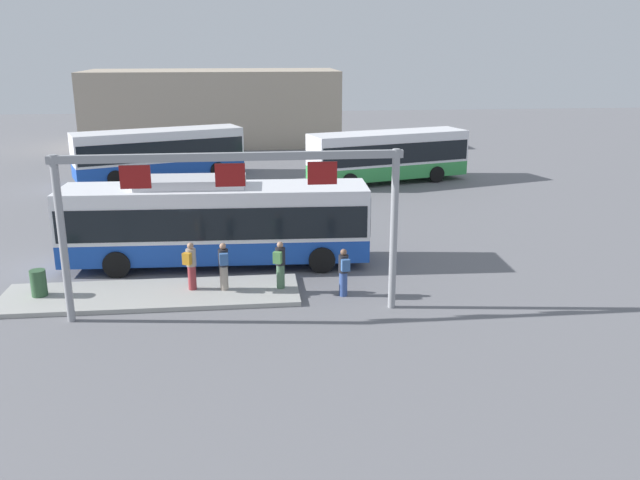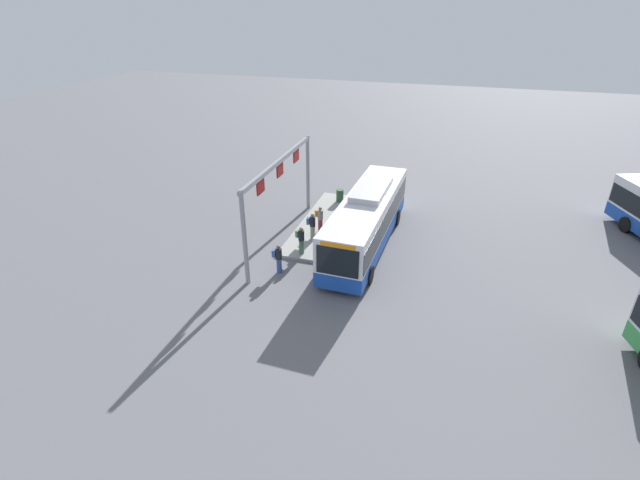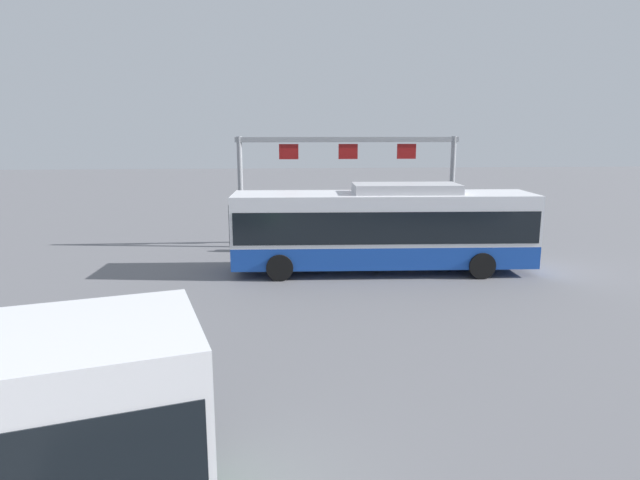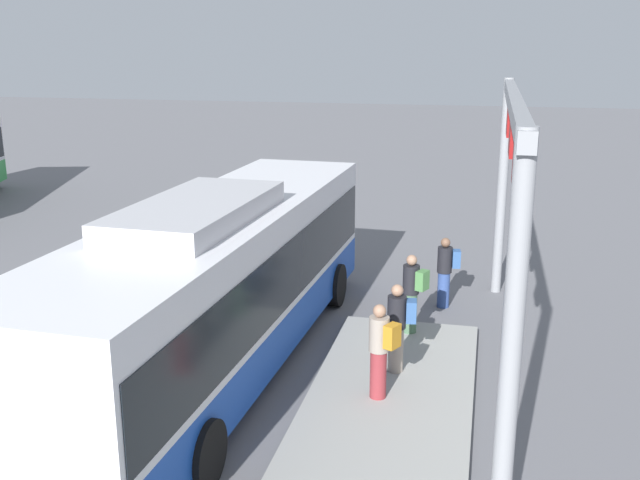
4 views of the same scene
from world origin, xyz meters
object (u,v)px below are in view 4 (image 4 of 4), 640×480
at_px(person_waiting_near, 446,270).
at_px(person_waiting_far, 380,349).
at_px(person_waiting_mid, 398,326).
at_px(person_boarding, 412,292).
at_px(bus_main, 220,279).

distance_m(person_waiting_near, person_waiting_far, 5.21).
height_order(person_waiting_mid, person_waiting_far, same).
height_order(person_waiting_near, person_waiting_far, person_waiting_far).
xyz_separation_m(person_boarding, person_waiting_mid, (-1.92, 0.05, 0.00)).
relative_size(bus_main, person_boarding, 6.99).
xyz_separation_m(bus_main, person_waiting_near, (4.39, -3.86, -0.92)).
distance_m(bus_main, person_boarding, 4.08).
bearing_deg(person_waiting_near, bus_main, 41.25).
bearing_deg(person_waiting_near, person_boarding, 67.76).
height_order(bus_main, person_waiting_mid, bus_main).
xyz_separation_m(bus_main, person_boarding, (2.27, -3.30, -0.76)).
bearing_deg(person_boarding, person_waiting_mid, 112.63).
height_order(bus_main, person_waiting_near, bus_main).
distance_m(person_boarding, person_waiting_mid, 1.92).
relative_size(bus_main, person_waiting_near, 6.99).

